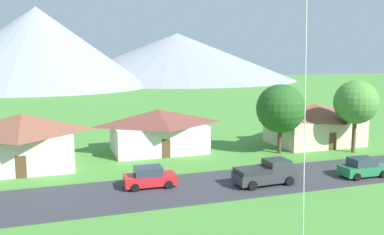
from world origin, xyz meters
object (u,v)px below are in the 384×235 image
at_px(house_leftmost, 23,140).
at_px(house_right_center, 158,130).
at_px(tree_right_of_center, 356,102).
at_px(pickup_truck_charcoal_west_side, 267,172).
at_px(house_left_center, 314,123).
at_px(parked_car_green_mid_west, 363,168).
at_px(tree_near_left, 281,109).
at_px(parked_car_red_mid_east, 150,177).

xyz_separation_m(house_leftmost, house_right_center, (13.85, 2.46, -0.25)).
relative_size(tree_right_of_center, pickup_truck_charcoal_west_side, 1.51).
height_order(tree_right_of_center, pickup_truck_charcoal_west_side, tree_right_of_center).
distance_m(house_leftmost, tree_right_of_center, 34.66).
distance_m(house_left_center, parked_car_green_mid_west, 14.07).
distance_m(house_right_center, tree_near_left, 13.61).
bearing_deg(tree_near_left, house_leftmost, 174.14).
relative_size(house_right_center, pickup_truck_charcoal_west_side, 2.04).
distance_m(parked_car_red_mid_east, pickup_truck_charcoal_west_side, 9.63).
height_order(house_right_center, pickup_truck_charcoal_west_side, house_right_center).
height_order(tree_right_of_center, parked_car_green_mid_west, tree_right_of_center).
bearing_deg(pickup_truck_charcoal_west_side, parked_car_green_mid_west, -4.50).
bearing_deg(parked_car_red_mid_east, pickup_truck_charcoal_west_side, -13.97).
relative_size(house_left_center, tree_right_of_center, 1.35).
distance_m(house_leftmost, tree_near_left, 26.43).
xyz_separation_m(tree_right_of_center, parked_car_red_mid_east, (-24.12, -5.04, -4.69)).
height_order(house_left_center, tree_near_left, tree_near_left).
bearing_deg(tree_right_of_center, tree_near_left, 164.50).
distance_m(house_leftmost, house_left_center, 32.68).
distance_m(house_leftmost, pickup_truck_charcoal_west_side, 23.03).
distance_m(house_leftmost, parked_car_green_mid_west, 31.41).
distance_m(house_left_center, tree_near_left, 7.55).
xyz_separation_m(house_left_center, tree_near_left, (-6.48, -3.04, 2.40)).
relative_size(house_left_center, pickup_truck_charcoal_west_side, 2.04).
height_order(house_leftmost, parked_car_red_mid_east, house_leftmost).
bearing_deg(parked_car_red_mid_east, parked_car_green_mid_west, -9.35).
height_order(parked_car_green_mid_west, parked_car_red_mid_east, same).
bearing_deg(house_left_center, house_leftmost, -179.38).
bearing_deg(parked_car_green_mid_west, pickup_truck_charcoal_west_side, 175.50).
distance_m(house_leftmost, parked_car_red_mid_east, 14.27).
xyz_separation_m(house_left_center, tree_right_of_center, (1.51, -5.26, 3.03)).
bearing_deg(house_leftmost, pickup_truck_charcoal_west_side, -32.29).
bearing_deg(house_leftmost, house_right_center, 10.08).
bearing_deg(parked_car_green_mid_west, house_right_center, 133.56).
distance_m(house_leftmost, house_right_center, 14.07).
relative_size(house_right_center, parked_car_red_mid_east, 2.53).
bearing_deg(tree_right_of_center, house_left_center, 106.06).
bearing_deg(pickup_truck_charcoal_west_side, house_right_center, 110.71).
relative_size(house_leftmost, tree_near_left, 1.29).
relative_size(house_leftmost, pickup_truck_charcoal_west_side, 1.86).
bearing_deg(parked_car_red_mid_east, tree_right_of_center, 11.81).
relative_size(tree_near_left, parked_car_green_mid_west, 1.79).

